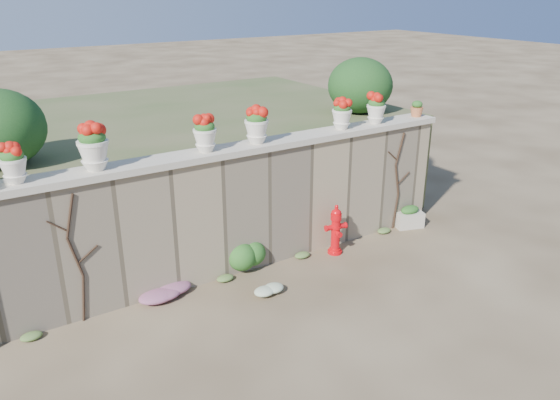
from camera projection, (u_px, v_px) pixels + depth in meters
ground at (304, 316)px, 7.82m from camera, size 80.00×80.00×0.00m
stone_wall at (242, 211)px, 8.87m from camera, size 8.00×0.40×2.00m
wall_cap at (240, 149)px, 8.48m from camera, size 8.10×0.52×0.10m
raised_fill at (168, 161)px, 11.38m from camera, size 9.00×6.00×2.00m
back_shrub_right at (360, 85)px, 10.94m from camera, size 1.30×1.30×1.10m
vine_left at (76, 258)px, 7.36m from camera, size 0.60×0.04×1.91m
vine_right at (398, 180)px, 10.31m from camera, size 0.60×0.04×1.91m
fire_hydrant at (336, 229)px, 9.50m from camera, size 0.40×0.28×0.91m
planter_box at (409, 217)px, 10.65m from camera, size 0.59×0.45×0.44m
green_shrub at (250, 255)px, 8.92m from camera, size 0.66×0.60×0.63m
magenta_clump at (164, 292)px, 8.22m from camera, size 0.81×0.54×0.21m
white_flowers at (271, 289)px, 8.32m from camera, size 0.55×0.44×0.20m
urn_pot_0 at (13, 163)px, 6.77m from camera, size 0.33×0.33×0.52m
urn_pot_1 at (93, 147)px, 7.24m from camera, size 0.41×0.41×0.65m
urn_pot_2 at (205, 134)px, 8.07m from camera, size 0.35×0.35×0.55m
urn_pot_3 at (257, 125)px, 8.51m from camera, size 0.38×0.38×0.59m
urn_pot_4 at (342, 114)px, 9.36m from camera, size 0.34×0.34×0.54m
urn_pot_5 at (376, 109)px, 9.75m from camera, size 0.34×0.34×0.53m
terracotta_pot at (417, 109)px, 10.31m from camera, size 0.24×0.24×0.29m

